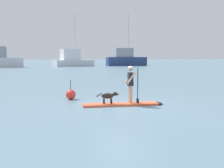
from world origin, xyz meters
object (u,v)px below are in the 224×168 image
object	(u,v)px
paddleboard	(125,104)
moored_boat_far_port	(72,60)
person_paddler	(131,82)
dog	(109,96)
marker_buoy	(71,94)
moored_boat_starboard	(126,59)

from	to	relation	value
paddleboard	moored_boat_far_port	distance (m)	51.72
person_paddler	moored_boat_far_port	world-z (taller)	moored_boat_far_port
dog	moored_boat_far_port	bearing A→B (deg)	77.42
marker_buoy	moored_boat_starboard	bearing A→B (deg)	61.13
dog	moored_boat_starboard	distance (m)	54.53
person_paddler	moored_boat_far_port	xyz separation A→B (m)	(10.26, 50.68, 0.42)
moored_boat_starboard	person_paddler	bearing A→B (deg)	-115.51
paddleboard	moored_boat_starboard	world-z (taller)	moored_boat_starboard
moored_boat_far_port	marker_buoy	size ratio (longest dim) A/B	11.89
paddleboard	marker_buoy	bearing A→B (deg)	125.68
moored_boat_far_port	marker_buoy	xyz separation A→B (m)	(-12.40, -47.97, -1.24)
person_paddler	moored_boat_far_port	distance (m)	51.71
person_paddler	marker_buoy	bearing A→B (deg)	128.39
paddleboard	dog	xyz separation A→B (m)	(-0.76, 0.18, 0.40)
moored_boat_far_port	moored_boat_starboard	xyz separation A→B (m)	(13.12, -1.68, 0.17)
dog	marker_buoy	xyz separation A→B (m)	(-1.15, 2.47, -0.19)
dog	marker_buoy	bearing A→B (deg)	114.84
marker_buoy	person_paddler	bearing A→B (deg)	-51.61
person_paddler	dog	bearing A→B (deg)	166.92
paddleboard	person_paddler	xyz separation A→B (m)	(0.24, -0.06, 1.03)
moored_boat_far_port	moored_boat_starboard	world-z (taller)	moored_boat_starboard
marker_buoy	paddleboard	bearing A→B (deg)	-54.32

